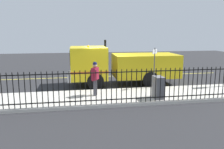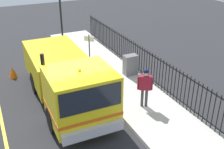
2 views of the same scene
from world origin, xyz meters
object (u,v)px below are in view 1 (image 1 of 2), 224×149
(worker_standing, at_px, (95,75))
(street_sign, at_px, (154,63))
(utility_cabinet, at_px, (158,87))
(work_truck, at_px, (116,64))
(traffic_cone, at_px, (164,73))

(worker_standing, xyz_separation_m, street_sign, (-1.04, 3.40, 0.37))
(utility_cabinet, bearing_deg, work_truck, -160.25)
(utility_cabinet, xyz_separation_m, traffic_cone, (-5.44, 2.53, -0.38))
(worker_standing, bearing_deg, street_sign, -42.80)
(street_sign, bearing_deg, worker_standing, -73.07)
(work_truck, relative_size, utility_cabinet, 6.52)
(traffic_cone, distance_m, street_sign, 4.20)
(worker_standing, distance_m, street_sign, 3.58)
(traffic_cone, bearing_deg, street_sign, -30.41)
(worker_standing, distance_m, utility_cabinet, 3.10)
(utility_cabinet, distance_m, street_sign, 2.23)
(worker_standing, height_order, street_sign, street_sign)
(worker_standing, xyz_separation_m, traffic_cone, (-4.49, 5.43, -0.89))
(work_truck, relative_size, traffic_cone, 11.38)
(traffic_cone, bearing_deg, worker_standing, -50.42)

